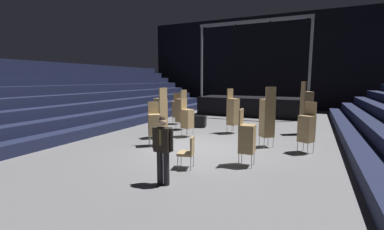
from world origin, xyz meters
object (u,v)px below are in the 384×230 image
at_px(chair_stack_front_left, 306,108).
at_px(stage_riser, 254,105).
at_px(chair_stack_mid_right, 307,128).
at_px(chair_stack_aisle_left, 267,117).
at_px(chair_stack_front_right, 187,118).
at_px(chair_stack_rear_left, 247,138).
at_px(loose_chair_near_man, 188,151).
at_px(equipment_road_case, 197,121).
at_px(chair_stack_rear_right, 161,113).
at_px(chair_stack_mid_centre, 176,109).
at_px(chair_stack_mid_left, 181,110).
at_px(chair_stack_aisle_right, 154,124).
at_px(man_with_tie, 163,147).
at_px(chair_stack_rear_centre, 233,111).

bearing_deg(chair_stack_front_left, stage_riser, -173.81).
bearing_deg(chair_stack_mid_right, chair_stack_aisle_left, 18.71).
xyz_separation_m(chair_stack_front_right, chair_stack_aisle_left, (3.55, -0.35, 0.29)).
distance_m(chair_stack_front_right, chair_stack_rear_left, 4.41).
bearing_deg(stage_riser, loose_chair_near_man, -86.81).
height_order(chair_stack_front_left, loose_chair_near_man, chair_stack_front_left).
distance_m(chair_stack_rear_left, equipment_road_case, 6.61).
bearing_deg(chair_stack_rear_right, loose_chair_near_man, -117.93).
height_order(chair_stack_front_left, chair_stack_mid_centre, chair_stack_front_left).
xyz_separation_m(chair_stack_mid_left, chair_stack_aisle_left, (4.56, -1.73, 0.13)).
bearing_deg(chair_stack_mid_right, stage_riser, -39.02).
bearing_deg(chair_stack_front_right, chair_stack_aisle_right, -0.19).
bearing_deg(chair_stack_mid_right, chair_stack_rear_right, 29.33).
distance_m(man_with_tie, equipment_road_case, 7.97).
xyz_separation_m(chair_stack_front_left, loose_chair_near_man, (-2.93, -6.64, -0.70)).
xyz_separation_m(chair_stack_aisle_right, equipment_road_case, (-0.12, 4.44, -0.55)).
relative_size(stage_riser, man_with_tie, 4.50).
relative_size(chair_stack_front_right, chair_stack_aisle_left, 0.74).
bearing_deg(chair_stack_rear_left, loose_chair_near_man, -57.49).
distance_m(chair_stack_front_right, chair_stack_mid_right, 4.98).
distance_m(man_with_tie, loose_chair_near_man, 1.39).
bearing_deg(chair_stack_mid_centre, chair_stack_front_right, 110.76).
bearing_deg(loose_chair_near_man, chair_stack_rear_centre, -10.04).
height_order(chair_stack_rear_right, equipment_road_case, chair_stack_rear_right).
distance_m(chair_stack_rear_centre, equipment_road_case, 2.46).
height_order(chair_stack_rear_right, chair_stack_aisle_right, chair_stack_rear_right).
bearing_deg(chair_stack_mid_left, chair_stack_front_left, -60.29).
distance_m(chair_stack_aisle_right, equipment_road_case, 4.48).
distance_m(stage_riser, man_with_tie, 13.58).
xyz_separation_m(chair_stack_mid_left, chair_stack_aisle_right, (0.57, -3.38, -0.17)).
height_order(chair_stack_front_right, loose_chair_near_man, chair_stack_front_right).
xyz_separation_m(chair_stack_mid_right, chair_stack_rear_left, (-1.58, -2.25, -0.04)).
bearing_deg(chair_stack_front_right, chair_stack_rear_left, 62.10).
xyz_separation_m(chair_stack_mid_left, chair_stack_mid_centre, (-1.04, 1.42, -0.13)).
relative_size(stage_riser, chair_stack_mid_right, 4.27).
height_order(stage_riser, equipment_road_case, stage_riser).
relative_size(chair_stack_mid_centre, chair_stack_rear_right, 0.81).
distance_m(stage_riser, chair_stack_rear_centre, 6.82).
distance_m(stage_riser, chair_stack_front_left, 6.68).
distance_m(chair_stack_mid_right, chair_stack_aisle_right, 5.56).
height_order(man_with_tie, chair_stack_rear_centre, chair_stack_rear_centre).
bearing_deg(stage_riser, chair_stack_mid_right, -67.56).
xyz_separation_m(chair_stack_mid_centre, chair_stack_rear_right, (1.09, -3.47, 0.21)).
distance_m(chair_stack_rear_centre, loose_chair_near_man, 5.48).
distance_m(chair_stack_front_left, loose_chair_near_man, 7.29).
xyz_separation_m(chair_stack_mid_left, chair_stack_rear_left, (4.38, -4.22, -0.17)).
bearing_deg(chair_stack_mid_centre, chair_stack_rear_right, 91.93).
height_order(chair_stack_rear_left, chair_stack_rear_centre, chair_stack_rear_centre).
relative_size(stage_riser, chair_stack_aisle_left, 3.33).
distance_m(equipment_road_case, loose_chair_near_man, 6.72).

